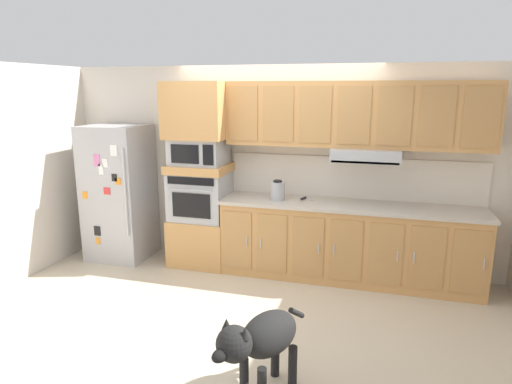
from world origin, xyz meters
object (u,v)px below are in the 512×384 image
electric_kettle (278,191)px  dog (261,339)px  microwave (199,151)px  built_in_oven (200,195)px  refrigerator (119,192)px  screwdriver (304,198)px

electric_kettle → dog: bearing=-79.5°
microwave → electric_kettle: microwave is taller
built_in_oven → microwave: microwave is taller
electric_kettle → microwave: bearing=177.3°
built_in_oven → electric_kettle: (1.01, -0.05, 0.13)m
refrigerator → built_in_oven: bearing=3.4°
refrigerator → electric_kettle: refrigerator is taller
refrigerator → electric_kettle: (2.14, 0.02, 0.15)m
built_in_oven → microwave: 0.56m
built_in_oven → screwdriver: bearing=2.7°
microwave → screwdriver: size_ratio=4.09×
built_in_oven → electric_kettle: 1.02m
refrigerator → screwdriver: bearing=3.0°
built_in_oven → dog: built_in_oven is taller
screwdriver → electric_kettle: (-0.30, -0.11, 0.10)m
screwdriver → dog: 2.43m
electric_kettle → built_in_oven: bearing=177.3°
built_in_oven → electric_kettle: bearing=-2.7°
dog → screwdriver: bearing=-151.6°
refrigerator → dog: (2.56, -2.25, -0.41)m
built_in_oven → electric_kettle: size_ratio=2.92×
refrigerator → dog: size_ratio=1.92×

